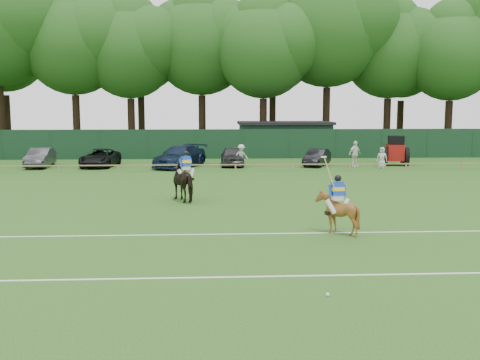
{
  "coord_description": "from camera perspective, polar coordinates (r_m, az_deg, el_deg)",
  "views": [
    {
      "loc": [
        -0.77,
        -20.44,
        4.56
      ],
      "look_at": [
        0.5,
        3.0,
        1.4
      ],
      "focal_mm": 42.0,
      "sensor_mm": 36.0,
      "label": 1
    }
  ],
  "objects": [
    {
      "name": "rider_dark",
      "position": [
        26.72,
        -5.5,
        1.58
      ],
      "size": [
        0.89,
        0.6,
        1.41
      ],
      "rotation": [
        0.0,
        0.0,
        3.62
      ],
      "color": "silver",
      "rests_on": "ground"
    },
    {
      "name": "suv_black",
      "position": [
        42.77,
        -14.02,
        2.2
      ],
      "size": [
        2.6,
        4.89,
        1.31
      ],
      "primitive_type": "imported",
      "rotation": [
        0.0,
        0.0,
        -0.1
      ],
      "color": "black",
      "rests_on": "ground"
    },
    {
      "name": "tree_row",
      "position": [
        55.69,
        -0.24,
        2.97
      ],
      "size": [
        96.0,
        12.0,
        21.0
      ],
      "primitive_type": null,
      "color": "#26561C",
      "rests_on": "ground"
    },
    {
      "name": "rider_chestnut",
      "position": [
        20.08,
        9.89,
        -1.3
      ],
      "size": [
        0.95,
        0.55,
        2.05
      ],
      "rotation": [
        0.0,
        0.0,
        3.27
      ],
      "color": "silver",
      "rests_on": "ground"
    },
    {
      "name": "polo_ball",
      "position": [
        13.88,
        8.91,
        -11.41
      ],
      "size": [
        0.09,
        0.09,
        0.09
      ],
      "primitive_type": "sphere",
      "color": "silver",
      "rests_on": "ground"
    },
    {
      "name": "spectator_left",
      "position": [
        41.23,
        0.12,
        2.48
      ],
      "size": [
        1.22,
        0.95,
        1.66
      ],
      "primitive_type": "imported",
      "rotation": [
        0.0,
        0.0,
        0.35
      ],
      "color": "beige",
      "rests_on": "ground"
    },
    {
      "name": "sedan_navy",
      "position": [
        41.38,
        -6.12,
        2.4
      ],
      "size": [
        4.31,
        5.89,
        1.59
      ],
      "primitive_type": "imported",
      "rotation": [
        0.0,
        0.0,
        -0.43
      ],
      "color": "#122039",
      "rests_on": "ground"
    },
    {
      "name": "pitch_rail",
      "position": [
        38.66,
        -1.94,
        1.55
      ],
      "size": [
        62.1,
        0.1,
        0.5
      ],
      "color": "#997F5B",
      "rests_on": "ground"
    },
    {
      "name": "perimeter_fence",
      "position": [
        47.56,
        -2.17,
        3.67
      ],
      "size": [
        92.08,
        0.08,
        2.5
      ],
      "color": "#14351E",
      "rests_on": "ground"
    },
    {
      "name": "horse_chestnut",
      "position": [
        20.21,
        9.84,
        -3.28
      ],
      "size": [
        1.39,
        1.53,
        1.52
      ],
      "primitive_type": "imported",
      "rotation": [
        0.0,
        0.0,
        3.27
      ],
      "color": "brown",
      "rests_on": "ground"
    },
    {
      "name": "spectator_right",
      "position": [
        41.71,
        14.23,
        2.21
      ],
      "size": [
        0.88,
        0.75,
        1.53
      ],
      "primitive_type": "imported",
      "rotation": [
        0.0,
        0.0,
        -0.43
      ],
      "color": "beige",
      "rests_on": "ground"
    },
    {
      "name": "spectator_mid",
      "position": [
        41.86,
        11.59,
        2.59
      ],
      "size": [
        1.21,
        0.99,
        1.93
      ],
      "primitive_type": "imported",
      "rotation": [
        0.0,
        0.0,
        0.54
      ],
      "color": "white",
      "rests_on": "ground"
    },
    {
      "name": "ground",
      "position": [
        20.95,
        -0.93,
        -4.9
      ],
      "size": [
        160.0,
        160.0,
        0.0
      ],
      "primitive_type": "plane",
      "color": "#1E4C14",
      "rests_on": "ground"
    },
    {
      "name": "sedan_grey",
      "position": [
        43.73,
        -19.64,
        2.15
      ],
      "size": [
        1.72,
        4.31,
        1.4
      ],
      "primitive_type": "imported",
      "rotation": [
        0.0,
        0.0,
        0.06
      ],
      "color": "#333336",
      "rests_on": "ground"
    },
    {
      "name": "estate_black",
      "position": [
        42.48,
        7.82,
        2.28
      ],
      "size": [
        2.8,
        4.0,
        1.25
      ],
      "primitive_type": "imported",
      "rotation": [
        0.0,
        0.0,
        -0.44
      ],
      "color": "black",
      "rests_on": "ground"
    },
    {
      "name": "horse_dark",
      "position": [
        26.83,
        -5.49,
        -0.13
      ],
      "size": [
        1.92,
        2.44,
        1.87
      ],
      "primitive_type": "imported",
      "rotation": [
        0.0,
        0.0,
        3.62
      ],
      "color": "black",
      "rests_on": "ground"
    },
    {
      "name": "tractor",
      "position": [
        44.24,
        15.5,
        2.85
      ],
      "size": [
        2.29,
        2.97,
        2.23
      ],
      "rotation": [
        0.0,
        0.0,
        -0.21
      ],
      "color": "maroon",
      "rests_on": "ground"
    },
    {
      "name": "hatch_grey",
      "position": [
        42.15,
        -0.8,
        2.43
      ],
      "size": [
        1.72,
        4.2,
        1.43
      ],
      "primitive_type": "imported",
      "rotation": [
        0.0,
        0.0,
        -0.01
      ],
      "color": "#313134",
      "rests_on": "ground"
    },
    {
      "name": "utility_shed",
      "position": [
        50.98,
        4.55,
        4.24
      ],
      "size": [
        8.4,
        4.4,
        3.04
      ],
      "color": "#14331E",
      "rests_on": "ground"
    },
    {
      "name": "pitch_lines",
      "position": [
        17.56,
        -0.49,
        -7.37
      ],
      "size": [
        60.0,
        5.1,
        0.01
      ],
      "color": "silver",
      "rests_on": "ground"
    }
  ]
}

